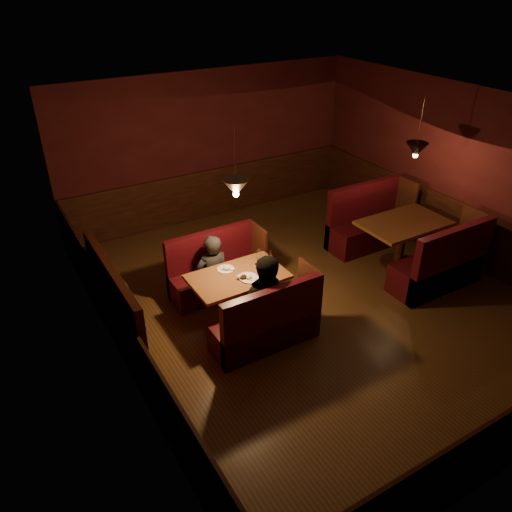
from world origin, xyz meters
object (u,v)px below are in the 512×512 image
main_bench_far (216,274)px  second_bench_far (368,225)px  main_bench_near (268,327)px  second_bench_near (441,268)px  second_table (402,233)px  diner_a (212,259)px  diner_b (270,289)px  main_table (239,285)px

main_bench_far → second_bench_far: bearing=0.2°
main_bench_near → second_bench_near: bearing=-3.4°
main_bench_near → second_bench_far: second_bench_far is taller
second_table → second_bench_near: size_ratio=0.90×
diner_a → main_bench_far: bearing=-125.1°
main_bench_far → diner_b: bearing=-85.4°
main_bench_far → second_table: size_ratio=1.03×
main_bench_near → diner_a: diner_a is taller
main_bench_near → diner_b: bearing=49.5°
main_bench_far → diner_b: 1.49m
main_table → diner_a: 0.62m
second_bench_far → diner_a: bearing=-176.5°
main_bench_near → main_table: bearing=91.1°
main_table → second_bench_far: (3.14, 0.78, -0.20)m
second_table → diner_a: size_ratio=0.98×
second_table → diner_a: diner_a is taller
diner_b → diner_a: bearing=120.4°
second_bench_near → diner_b: diner_b is taller
main_bench_far → second_bench_near: size_ratio=0.93×
main_table → main_bench_far: size_ratio=0.91×
second_bench_far → diner_b: size_ratio=0.99×
main_bench_far → second_bench_near: 3.56m
second_table → diner_b: (-2.98, -0.55, 0.21)m
main_bench_far → second_table: (3.09, -0.86, 0.28)m
main_bench_near → second_table: size_ratio=1.03×
second_bench_far → main_bench_far: bearing=-179.8°
second_bench_far → second_bench_near: 1.73m
second_bench_far → diner_a: (-3.27, -0.20, 0.37)m
main_bench_far → second_table: 3.22m
main_bench_far → diner_a: 0.48m
diner_b → main_bench_near: bearing=-112.3°
main_bench_near → second_table: (3.09, 0.68, 0.28)m
second_bench_far → second_bench_near: bearing=-90.0°
main_bench_near → main_bench_far: bearing=90.0°
second_bench_near → main_bench_near: bearing=176.6°
main_table → second_bench_far: size_ratio=0.85×
second_bench_near → second_table: bearing=92.2°
main_bench_far → diner_a: bearing=-128.3°
main_bench_near → diner_a: bearing=96.3°
diner_a → main_table: bearing=106.4°
second_bench_far → diner_a: size_ratio=1.09×
main_bench_near → second_table: 3.18m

